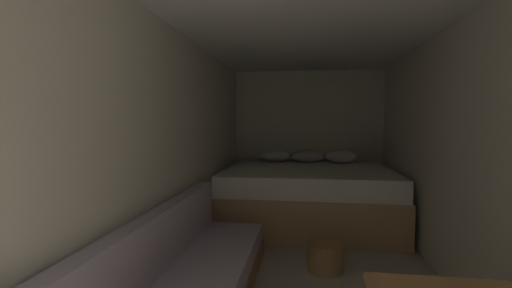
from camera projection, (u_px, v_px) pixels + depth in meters
The scene contains 6 objects.
wall_back at pixel (308, 139), 5.27m from camera, with size 2.33×0.05×2.09m, color beige.
wall_left at pixel (166, 156), 2.73m from camera, with size 0.05×5.42×2.09m, color beige.
wall_right at pixel (474, 160), 2.40m from camera, with size 0.05×5.42×2.09m, color beige.
ceiling_slab at pixel (311, 12), 2.50m from camera, with size 2.33×5.42×0.05m, color white.
bed at pixel (308, 195), 4.41m from camera, with size 2.11×1.72×0.90m.
wicker_basket at pixel (326, 257), 3.02m from camera, with size 0.31×0.31×0.25m.
Camera 1 is at (-0.04, -0.29, 1.32)m, focal length 24.03 mm.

